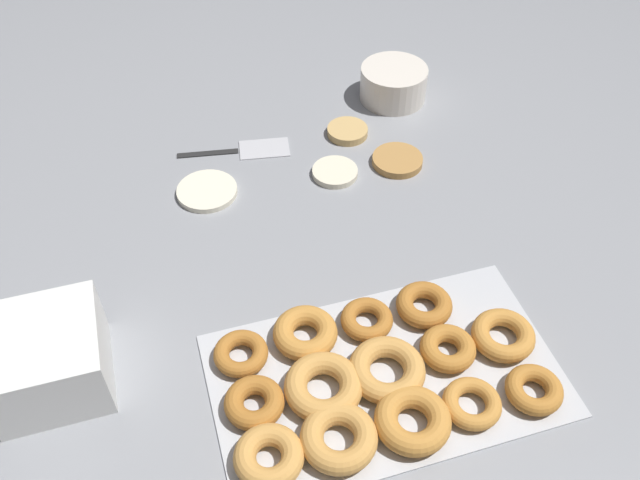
% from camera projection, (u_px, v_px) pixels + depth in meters
% --- Properties ---
extents(ground_plane, '(3.00, 3.00, 0.00)m').
position_uv_depth(ground_plane, '(288.00, 209.00, 1.23)').
color(ground_plane, gray).
extents(pancake_0, '(0.08, 0.08, 0.02)m').
position_uv_depth(pancake_0, '(347.00, 131.00, 1.38)').
color(pancake_0, tan).
rests_on(pancake_0, ground_plane).
extents(pancake_1, '(0.10, 0.10, 0.01)m').
position_uv_depth(pancake_1, '(397.00, 160.00, 1.32)').
color(pancake_1, '#B27F42').
rests_on(pancake_1, ground_plane).
extents(pancake_2, '(0.11, 0.11, 0.01)m').
position_uv_depth(pancake_2, '(207.00, 191.00, 1.26)').
color(pancake_2, silver).
rests_on(pancake_2, ground_plane).
extents(pancake_3, '(0.09, 0.09, 0.01)m').
position_uv_depth(pancake_3, '(335.00, 172.00, 1.30)').
color(pancake_3, beige).
rests_on(pancake_3, ground_plane).
extents(donut_tray, '(0.50, 0.29, 0.04)m').
position_uv_depth(donut_tray, '(375.00, 378.00, 0.97)').
color(donut_tray, silver).
rests_on(donut_tray, ground_plane).
extents(batter_bowl, '(0.14, 0.14, 0.07)m').
position_uv_depth(batter_bowl, '(393.00, 83.00, 1.45)').
color(batter_bowl, silver).
rests_on(batter_bowl, ground_plane).
extents(container_stack, '(0.16, 0.16, 0.11)m').
position_uv_depth(container_stack, '(48.00, 358.00, 0.95)').
color(container_stack, white).
rests_on(container_stack, ground_plane).
extents(spatula, '(0.22, 0.08, 0.01)m').
position_uv_depth(spatula, '(251.00, 149.00, 1.35)').
color(spatula, black).
rests_on(spatula, ground_plane).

